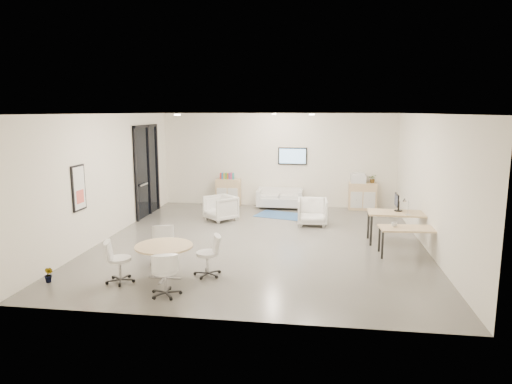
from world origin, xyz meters
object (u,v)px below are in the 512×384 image
object	(u,v)px
armchair_left	(221,207)
armchair_right	(312,210)
desk_front	(408,231)
desk_rear	(399,215)
round_table	(164,249)
sideboard_right	(362,196)
sideboard_left	(228,192)
loveseat	(280,199)

from	to	relation	value
armchair_left	armchair_right	size ratio (longest dim) A/B	0.96
armchair_right	desk_front	distance (m)	3.44
desk_rear	desk_front	bearing A→B (deg)	-85.67
armchair_left	desk_front	world-z (taller)	armchair_left
round_table	desk_rear	bearing A→B (deg)	32.80
sideboard_right	armchair_right	size ratio (longest dim) A/B	1.06
armchair_right	sideboard_left	bearing A→B (deg)	139.36
sideboard_right	desk_rear	bearing A→B (deg)	-82.23
desk_front	round_table	xyz separation A→B (m)	(-5.00, -2.13, 0.00)
sideboard_left	sideboard_right	size ratio (longest dim) A/B	1.03
armchair_left	round_table	distance (m)	4.97
sideboard_left	desk_rear	size ratio (longest dim) A/B	0.61
desk_front	round_table	size ratio (longest dim) A/B	1.18
round_table	armchair_left	bearing A→B (deg)	89.49
armchair_right	sideboard_right	bearing A→B (deg)	53.35
sideboard_left	round_table	xyz separation A→B (m)	(0.15, -7.14, 0.13)
desk_front	armchair_left	bearing A→B (deg)	145.66
sideboard_right	round_table	world-z (taller)	sideboard_right
sideboard_left	armchair_left	bearing A→B (deg)	-84.81
sideboard_left	round_table	world-z (taller)	sideboard_left
loveseat	desk_front	size ratio (longest dim) A/B	1.16
sideboard_left	armchair_left	world-z (taller)	sideboard_left
armchair_left	desk_rear	world-z (taller)	armchair_left
sideboard_left	desk_front	size ratio (longest dim) A/B	0.71
desk_rear	desk_front	xyz separation A→B (m)	(0.04, -1.06, -0.11)
sideboard_right	loveseat	bearing A→B (deg)	-177.05
armchair_left	desk_rear	xyz separation A→B (m)	(4.92, -1.77, 0.29)
loveseat	armchair_left	distance (m)	2.59
armchair_left	round_table	bearing A→B (deg)	-46.16
armchair_right	loveseat	bearing A→B (deg)	115.14
sideboard_left	sideboard_right	bearing A→B (deg)	-0.04
loveseat	round_table	distance (m)	7.19
sideboard_right	desk_rear	world-z (taller)	sideboard_right
armchair_right	desk_rear	bearing A→B (deg)	-38.15
desk_rear	round_table	world-z (taller)	desk_rear
desk_front	round_table	distance (m)	5.44
loveseat	desk_rear	bearing A→B (deg)	-48.32
armchair_right	desk_rear	world-z (taller)	armchair_right
sideboard_right	desk_rear	distance (m)	3.98
sideboard_left	sideboard_right	world-z (taller)	sideboard_left
armchair_left	desk_front	distance (m)	5.71
sideboard_left	round_table	bearing A→B (deg)	-88.77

